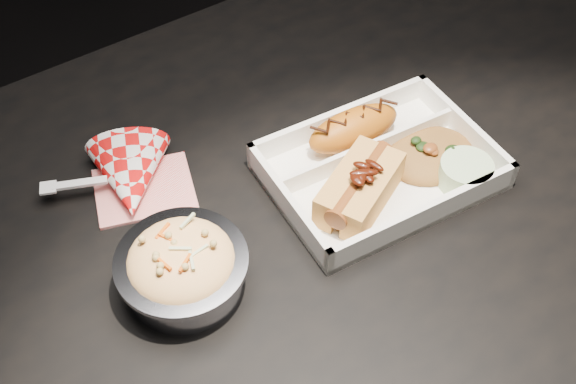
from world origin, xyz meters
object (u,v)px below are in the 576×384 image
Objects in this scene: napkin_fork at (130,179)px; fried_pastry at (353,128)px; food_tray at (378,170)px; hotdog at (360,186)px; dining_table at (308,257)px; foil_coleslaw_cup at (182,266)px.

fried_pastry is at bearing 3.88° from napkin_fork.
food_tray is at bearing -6.97° from napkin_fork.
napkin_fork reaches higher than fried_pastry.
hotdog is 0.26m from napkin_fork.
dining_table is 9.42× the size of hotdog.
napkin_fork reaches higher than food_tray.
napkin_fork is at bearing 154.48° from food_tray.
fried_pastry is at bearing 12.94° from foil_coleslaw_cup.
fried_pastry reaches higher than food_tray.
fried_pastry is at bearing 27.35° from dining_table.
food_tray is 0.28m from napkin_fork.
hotdog is (0.05, -0.03, 0.12)m from dining_table.
fried_pastry is 0.09m from hotdog.
foil_coleslaw_cup is (-0.26, -0.01, 0.02)m from food_tray.
dining_table is at bearing 126.21° from hotdog.
fried_pastry is at bearing 30.65° from hotdog.
napkin_fork is at bearing 84.29° from foil_coleslaw_cup.
food_tray is at bearing -1.94° from dining_table.
foil_coleslaw_cup is 0.78× the size of napkin_fork.
foil_coleslaw_cup is at bearing 149.99° from hotdog.
dining_table is 10.00× the size of fried_pastry.
napkin_fork is at bearing 136.44° from dining_table.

